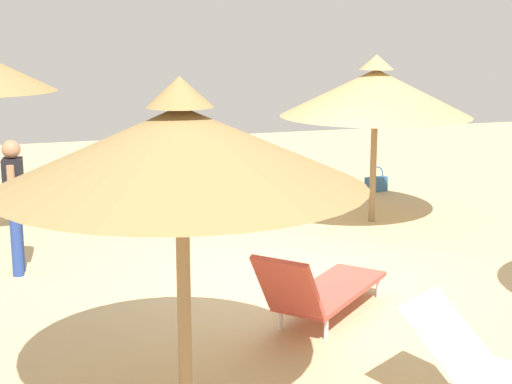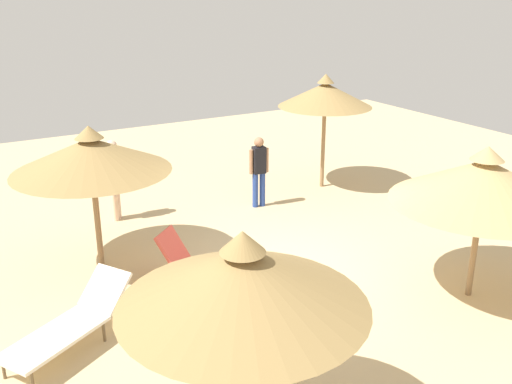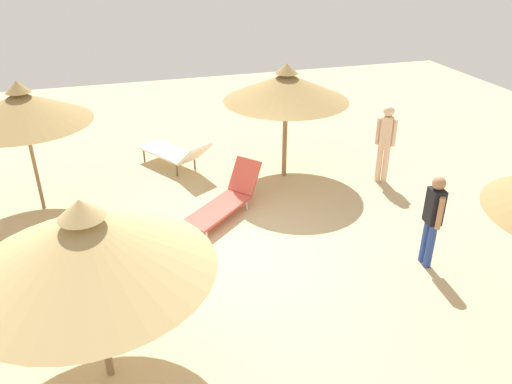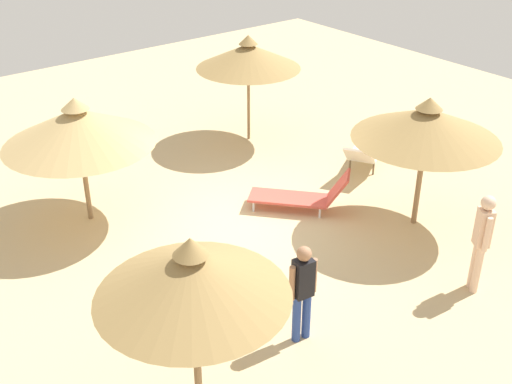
{
  "view_description": "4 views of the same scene",
  "coord_description": "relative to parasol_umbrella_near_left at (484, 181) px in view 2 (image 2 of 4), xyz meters",
  "views": [
    {
      "loc": [
        3.12,
        8.06,
        2.93
      ],
      "look_at": [
        0.31,
        -0.42,
        0.98
      ],
      "focal_mm": 53.83,
      "sensor_mm": 36.0,
      "label": 1
    },
    {
      "loc": [
        -7.62,
        5.03,
        4.79
      ],
      "look_at": [
        0.81,
        0.15,
        1.29
      ],
      "focal_mm": 40.55,
      "sensor_mm": 36.0,
      "label": 2
    },
    {
      "loc": [
        -1.66,
        -7.08,
        4.98
      ],
      "look_at": [
        0.49,
        0.17,
        1.05
      ],
      "focal_mm": 34.99,
      "sensor_mm": 36.0,
      "label": 3
    },
    {
      "loc": [
        8.45,
        -6.3,
        6.52
      ],
      "look_at": [
        0.66,
        -0.2,
        1.12
      ],
      "focal_mm": 44.85,
      "sensor_mm": 36.0,
      "label": 4
    }
  ],
  "objects": [
    {
      "name": "parasol_umbrella_front",
      "position": [
        -1.15,
        4.83,
        0.17
      ],
      "size": [
        2.5,
        2.5,
        2.63
      ],
      "color": "olive",
      "rests_on": "ground"
    },
    {
      "name": "lounge_chair_back",
      "position": [
        2.35,
        3.52,
        -1.62
      ],
      "size": [
        1.88,
        1.75,
        0.89
      ],
      "color": "#CC4C3F",
      "rests_on": "ground"
    },
    {
      "name": "person_standing_center",
      "position": [
        5.19,
        0.95,
        -1.04
      ],
      "size": [
        0.25,
        0.46,
        1.63
      ],
      "color": "navy",
      "rests_on": "ground"
    },
    {
      "name": "parasol_umbrella_near_left",
      "position": [
        0.0,
        0.0,
        0.0
      ],
      "size": [
        2.84,
        2.84,
        2.52
      ],
      "color": "olive",
      "rests_on": "ground"
    },
    {
      "name": "parasol_umbrella_near_right",
      "position": [
        4.06,
        4.91,
        0.12
      ],
      "size": [
        2.71,
        2.71,
        2.58
      ],
      "color": "olive",
      "rests_on": "ground"
    },
    {
      "name": "lounge_chair_far_right",
      "position": [
        1.75,
        5.97,
        -1.55
      ],
      "size": [
        1.58,
        2.05,
        0.83
      ],
      "color": "silver",
      "rests_on": "ground"
    },
    {
      "name": "parasol_umbrella_far_left",
      "position": [
        5.6,
        -1.13,
        0.35
      ],
      "size": [
        2.26,
        2.26,
        2.81
      ],
      "color": "olive",
      "rests_on": "ground"
    },
    {
      "name": "ground",
      "position": [
        2.13,
        2.17,
        -2.01
      ],
      "size": [
        24.0,
        24.0,
        0.1
      ],
      "primitive_type": "cube",
      "color": "tan"
    },
    {
      "name": "person_standing_edge",
      "position": [
        6.05,
        4.0,
        -0.95
      ],
      "size": [
        0.36,
        0.32,
        1.76
      ],
      "color": "beige",
      "rests_on": "ground"
    }
  ]
}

